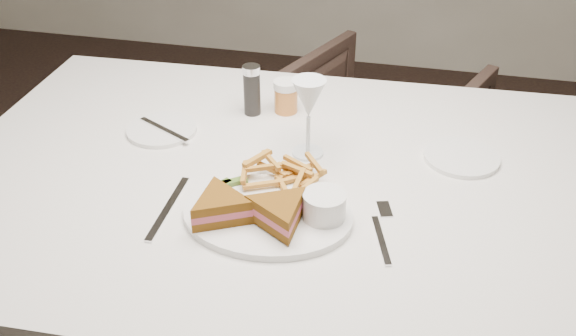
% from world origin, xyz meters
% --- Properties ---
extents(table, '(1.50, 1.03, 0.75)m').
position_xyz_m(table, '(-0.01, 0.19, 0.38)').
color(table, silver).
rests_on(table, ground).
extents(chair_far, '(0.79, 0.77, 0.63)m').
position_xyz_m(chair_far, '(0.09, 1.14, 0.32)').
color(chair_far, '#423029').
rests_on(chair_far, ground).
extents(table_setting, '(0.83, 0.63, 0.18)m').
position_xyz_m(table_setting, '(-0.02, 0.14, 0.79)').
color(table_setting, white).
rests_on(table_setting, table).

